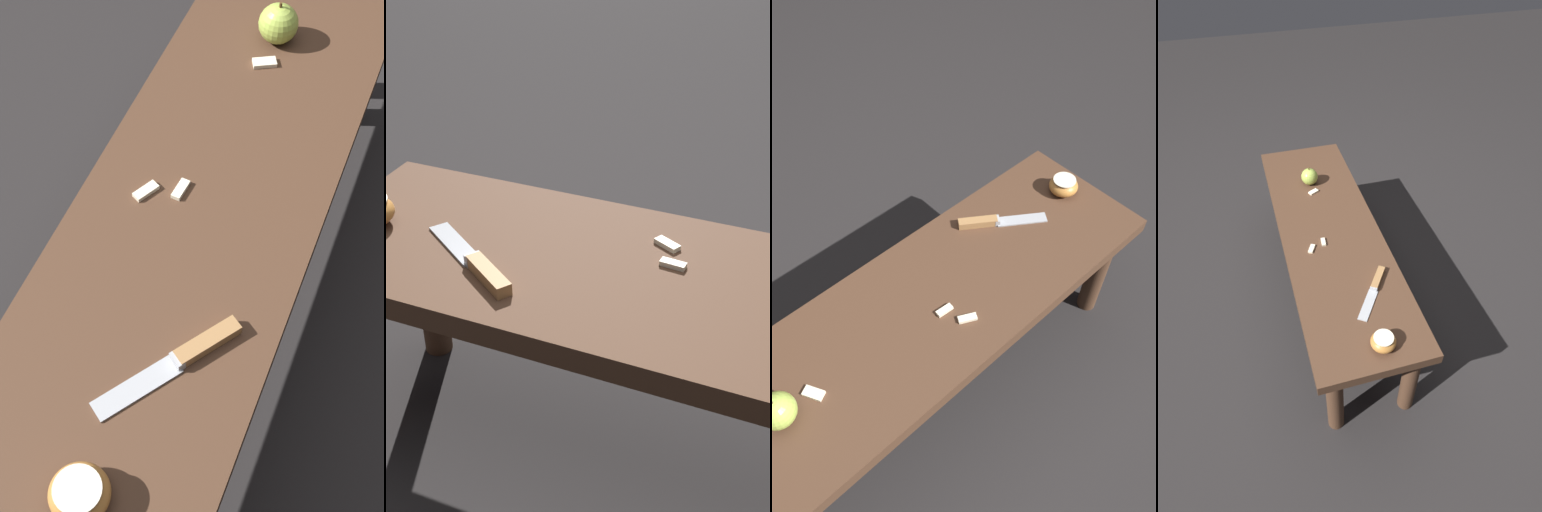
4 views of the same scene
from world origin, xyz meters
TOP-DOWN VIEW (x-y plane):
  - ground_plane at (0.00, 0.00)m, footprint 8.00×8.00m
  - wooden_bench at (0.00, 0.00)m, footprint 1.28×0.39m
  - knife at (-0.33, -0.08)m, footprint 0.21×0.16m
  - apple_whole at (0.33, 0.01)m, footprint 0.07×0.07m
  - apple_cut at (-0.56, -0.03)m, footprint 0.08×0.08m
  - apple_slice_near_knife at (-0.09, 0.09)m, footprint 0.05×0.04m
  - apple_slice_center at (0.26, 0.01)m, footprint 0.04×0.05m
  - apple_slice_near_bowl at (-0.06, 0.04)m, footprint 0.04×0.02m

SIDE VIEW (x-z plane):
  - ground_plane at x=0.00m, z-range 0.00..0.00m
  - wooden_bench at x=0.00m, z-range 0.14..0.54m
  - apple_slice_near_knife at x=-0.09m, z-range 0.40..0.41m
  - apple_slice_center at x=0.26m, z-range 0.40..0.41m
  - apple_slice_near_bowl at x=-0.06m, z-range 0.40..0.41m
  - knife at x=-0.33m, z-range 0.40..0.42m
  - apple_cut at x=-0.56m, z-range 0.40..0.45m
  - apple_whole at x=0.33m, z-range 0.40..0.48m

